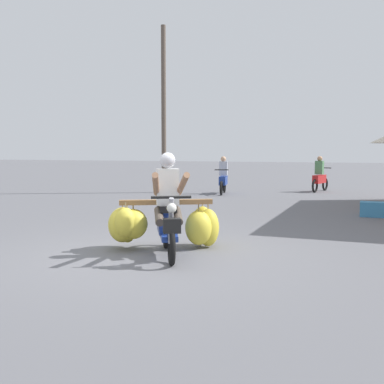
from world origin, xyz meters
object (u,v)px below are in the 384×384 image
produce_crate (372,209)px  utility_pole (164,110)px  motorbike_distant_ahead_left (223,179)px  motorbike_main_loaded (163,221)px  motorbike_distant_ahead_right (320,177)px

produce_crate → utility_pole: size_ratio=0.09×
motorbike_distant_ahead_left → produce_crate: motorbike_distant_ahead_left is taller
motorbike_main_loaded → produce_crate: 6.24m
motorbike_distant_ahead_left → motorbike_distant_ahead_right: size_ratio=1.01×
motorbike_distant_ahead_right → utility_pole: size_ratio=0.25×
produce_crate → motorbike_distant_ahead_right: bearing=106.3°
motorbike_main_loaded → motorbike_distant_ahead_left: motorbike_main_loaded is taller
motorbike_distant_ahead_left → utility_pole: utility_pole is taller
motorbike_main_loaded → produce_crate: size_ratio=3.51×
motorbike_main_loaded → motorbike_distant_ahead_left: 10.09m
motorbike_distant_ahead_right → produce_crate: size_ratio=2.84×
motorbike_main_loaded → motorbike_distant_ahead_right: bearing=84.4°
motorbike_distant_ahead_left → motorbike_distant_ahead_right: 3.93m
motorbike_distant_ahead_right → utility_pole: (-5.54, -2.50, 2.57)m
utility_pole → motorbike_main_loaded: bearing=-65.5°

